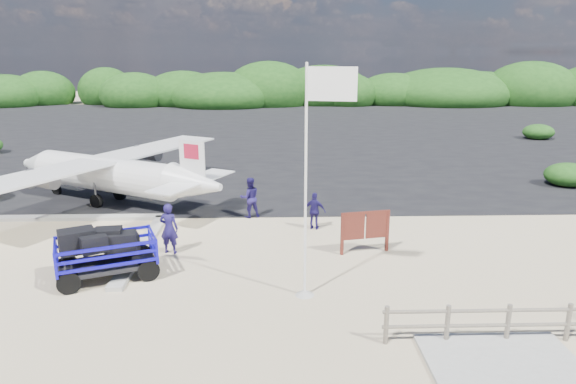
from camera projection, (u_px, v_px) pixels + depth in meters
name	position (u px, v px, depth m)	size (l,w,h in m)	color
ground	(266.00, 264.00, 17.33)	(160.00, 160.00, 0.00)	beige
asphalt_apron	(270.00, 131.00, 46.25)	(90.00, 50.00, 0.04)	#B2B2B2
lagoon	(17.00, 250.00, 18.52)	(9.00, 7.00, 0.40)	#B2B2B2
walkway_pad	(503.00, 366.00, 11.70)	(3.50, 2.50, 0.10)	#B2B2B2
vegetation_band	(271.00, 104.00, 70.36)	(124.00, 8.00, 4.40)	#B2B2B2
fence	(506.00, 341.00, 12.68)	(6.40, 2.00, 1.10)	#B2B2B2
baggage_cart	(109.00, 278.00, 16.21)	(3.21, 1.84, 1.61)	#130DC7
flagpole	(305.00, 295.00, 15.10)	(1.33, 0.56, 6.66)	white
signboard	(364.00, 253.00, 18.29)	(1.91, 0.18, 1.57)	maroon
crew_a	(169.00, 228.00, 18.04)	(0.67, 0.44, 1.83)	#1D1653
crew_b	(250.00, 197.00, 22.00)	(0.86, 0.67, 1.76)	#1D1653
crew_c	(315.00, 211.00, 20.54)	(0.89, 0.37, 1.52)	#1D1653
aircraft_large	(424.00, 156.00, 35.37)	(14.30, 14.30, 4.29)	#B2B2B2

